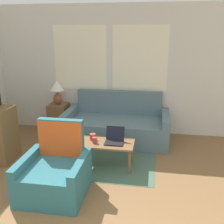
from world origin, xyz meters
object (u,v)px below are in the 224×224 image
coffee_table (107,146)px  cup_navy (93,137)px  couch (117,126)px  armchair (55,174)px  cup_yellow (94,140)px  laptop (115,139)px  table_lamp (57,89)px

coffee_table → cup_navy: bearing=162.8°
couch → armchair: bearing=-106.0°
cup_navy → cup_yellow: (0.06, -0.12, -0.00)m
couch → laptop: 1.13m
armchair → cup_yellow: 0.85m
couch → laptop: (0.12, -1.10, 0.19)m
laptop → cup_yellow: laptop is taller
couch → cup_yellow: (-0.18, -1.18, 0.19)m
armchair → cup_yellow: (0.37, 0.74, 0.20)m
table_lamp → cup_yellow: 1.81m
laptop → table_lamp: bearing=137.2°
table_lamp → cup_yellow: size_ratio=5.54×
cup_navy → cup_yellow: bearing=-65.2°
armchair → laptop: armchair is taller
couch → table_lamp: size_ratio=4.02×
couch → armchair: size_ratio=2.15×
couch → laptop: bearing=-83.8°
coffee_table → cup_navy: size_ratio=8.78×
couch → cup_navy: couch is taller
couch → coffee_table: bearing=-90.0°
couch → armchair: (-0.55, -1.92, -0.01)m
couch → cup_navy: (-0.24, -1.06, 0.19)m
table_lamp → coffee_table: bearing=-46.0°
coffee_table → laptop: size_ratio=2.97×
table_lamp → laptop: 1.95m
armchair → laptop: bearing=50.6°
coffee_table → laptop: laptop is taller
coffee_table → cup_yellow: cup_yellow is taller
laptop → cup_navy: size_ratio=2.96×
cup_navy → cup_yellow: cup_navy is taller
table_lamp → armchair: bearing=-71.1°
armchair → table_lamp: 2.32m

